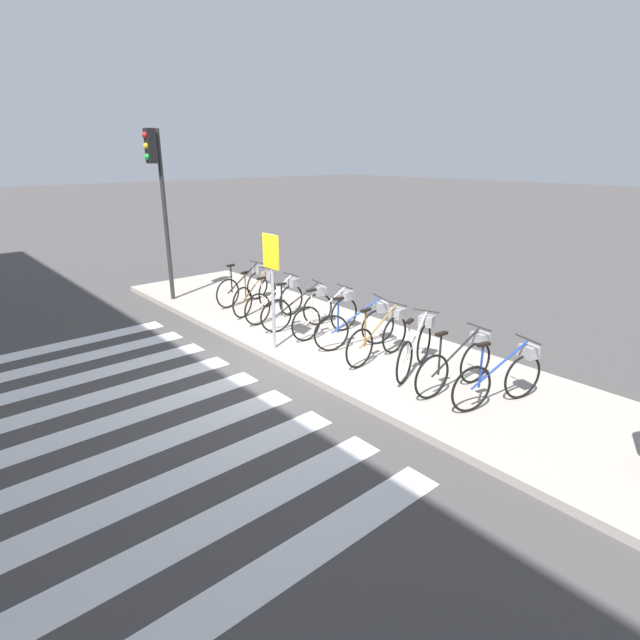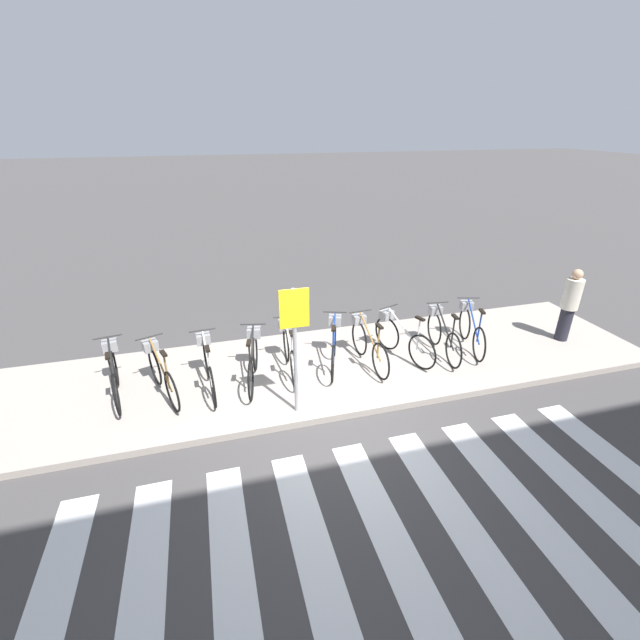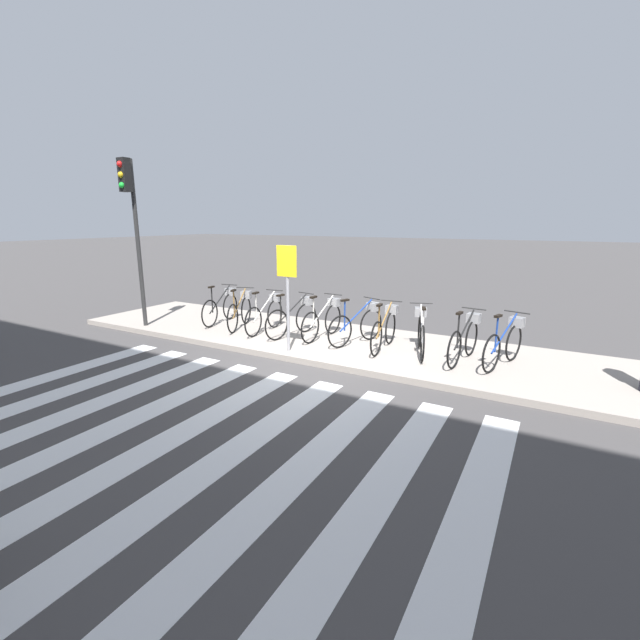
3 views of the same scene
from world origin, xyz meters
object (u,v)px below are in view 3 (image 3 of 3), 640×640
parked_bicycle_1 (241,310)px  parked_bicycle_5 (359,323)px  parked_bicycle_4 (324,318)px  sign_post (287,280)px  parked_bicycle_2 (267,313)px  parked_bicycle_7 (421,331)px  parked_bicycle_6 (385,327)px  parked_bicycle_8 (465,338)px  parked_bicycle_0 (222,306)px  traffic_light (131,209)px  parked_bicycle_9 (506,342)px  parked_bicycle_3 (295,316)px

parked_bicycle_1 → parked_bicycle_5: size_ratio=1.00×
parked_bicycle_1 → parked_bicycle_4: 2.25m
parked_bicycle_4 → sign_post: size_ratio=0.78×
parked_bicycle_2 → parked_bicycle_7: bearing=1.7°
parked_bicycle_6 → parked_bicycle_5: bearing=170.0°
parked_bicycle_7 → parked_bicycle_8: bearing=-5.2°
parked_bicycle_7 → sign_post: sign_post is taller
parked_bicycle_2 → parked_bicycle_7: (3.68, 0.11, 0.00)m
parked_bicycle_0 → sign_post: sign_post is taller
traffic_light → sign_post: size_ratio=1.88×
parked_bicycle_1 → sign_post: sign_post is taller
parked_bicycle_9 → parked_bicycle_7: bearing=179.5°
parked_bicycle_9 → traffic_light: traffic_light is taller
parked_bicycle_0 → parked_bicycle_4: bearing=0.0°
parked_bicycle_1 → parked_bicycle_9: (6.02, 0.10, 0.00)m
parked_bicycle_1 → parked_bicycle_7: size_ratio=1.00×
parked_bicycle_8 → parked_bicycle_9: (0.69, 0.06, 0.00)m
parked_bicycle_8 → sign_post: 3.55m
parked_bicycle_4 → sign_post: bearing=-96.3°
parked_bicycle_6 → traffic_light: traffic_light is taller
parked_bicycle_3 → parked_bicycle_5: size_ratio=1.03×
parked_bicycle_1 → parked_bicycle_3: (1.56, 0.01, 0.00)m
parked_bicycle_6 → parked_bicycle_7: same height
parked_bicycle_3 → parked_bicycle_9: size_ratio=1.02×
parked_bicycle_6 → parked_bicycle_8: same height
parked_bicycle_2 → parked_bicycle_8: 4.54m
parked_bicycle_2 → parked_bicycle_8: (4.54, 0.03, 0.00)m
parked_bicycle_9 → parked_bicycle_3: bearing=-178.9°
parked_bicycle_6 → sign_post: size_ratio=0.78×
parked_bicycle_3 → parked_bicycle_5: same height
parked_bicycle_3 → parked_bicycle_5: (1.54, 0.13, 0.00)m
parked_bicycle_9 → parked_bicycle_4: bearing=178.9°
parked_bicycle_4 → parked_bicycle_5: 0.86m
parked_bicycle_5 → parked_bicycle_8: bearing=-3.0°
parked_bicycle_2 → sign_post: size_ratio=0.78×
parked_bicycle_7 → sign_post: bearing=-153.1°
parked_bicycle_1 → parked_bicycle_9: same height
parked_bicycle_9 → sign_post: size_ratio=0.75×
parked_bicycle_4 → parked_bicycle_8: (3.08, -0.14, 0.00)m
parked_bicycle_6 → parked_bicycle_9: size_ratio=1.03×
parked_bicycle_5 → parked_bicycle_9: same height
parked_bicycle_3 → parked_bicycle_6: 2.18m
parked_bicycle_4 → parked_bicycle_0: bearing=-180.0°
parked_bicycle_1 → parked_bicycle_4: same height
parked_bicycle_3 → parked_bicycle_5: bearing=5.0°
sign_post → parked_bicycle_0: bearing=156.2°
parked_bicycle_0 → parked_bicycle_1: 0.77m
parked_bicycle_2 → parked_bicycle_1: bearing=179.8°
parked_bicycle_7 → parked_bicycle_8: size_ratio=0.96×
parked_bicycle_4 → parked_bicycle_8: size_ratio=1.00×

